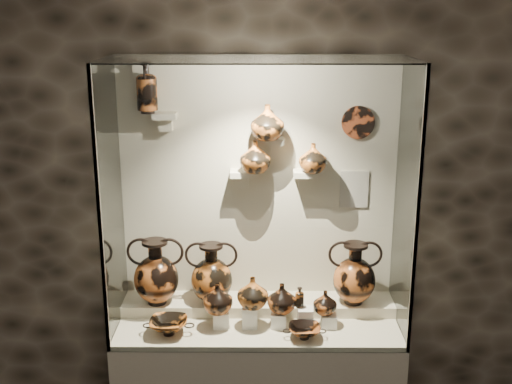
% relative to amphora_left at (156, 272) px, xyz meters
% --- Properties ---
extents(wall_back, '(5.00, 0.02, 3.20)m').
position_rel_amphora_left_xyz_m(wall_back, '(0.63, 0.20, 0.49)').
color(wall_back, black).
rests_on(wall_back, ground).
extents(front_tier, '(1.68, 0.58, 0.03)m').
position_rel_amphora_left_xyz_m(front_tier, '(0.63, -0.12, -0.29)').
color(front_tier, beige).
rests_on(front_tier, plinth).
extents(rear_tier, '(1.70, 0.25, 0.10)m').
position_rel_amphora_left_xyz_m(rear_tier, '(0.63, 0.05, -0.26)').
color(rear_tier, beige).
rests_on(rear_tier, plinth).
extents(back_panel, '(1.70, 0.03, 1.60)m').
position_rel_amphora_left_xyz_m(back_panel, '(0.63, 0.19, 0.49)').
color(back_panel, '#BEB499').
rests_on(back_panel, plinth).
extents(glass_front, '(1.70, 0.01, 1.60)m').
position_rel_amphora_left_xyz_m(glass_front, '(0.63, -0.42, 0.49)').
color(glass_front, white).
rests_on(glass_front, plinth).
extents(glass_left, '(0.01, 0.60, 1.60)m').
position_rel_amphora_left_xyz_m(glass_left, '(-0.22, -0.12, 0.49)').
color(glass_left, white).
rests_on(glass_left, plinth).
extents(glass_right, '(0.01, 0.60, 1.60)m').
position_rel_amphora_left_xyz_m(glass_right, '(1.47, -0.12, 0.49)').
color(glass_right, white).
rests_on(glass_right, plinth).
extents(glass_top, '(1.70, 0.60, 0.01)m').
position_rel_amphora_left_xyz_m(glass_top, '(0.63, -0.12, 1.29)').
color(glass_top, white).
rests_on(glass_top, back_panel).
extents(frame_post_left, '(0.02, 0.02, 1.60)m').
position_rel_amphora_left_xyz_m(frame_post_left, '(-0.21, -0.41, 0.49)').
color(frame_post_left, gray).
rests_on(frame_post_left, plinth).
extents(frame_post_right, '(0.02, 0.02, 1.60)m').
position_rel_amphora_left_xyz_m(frame_post_right, '(1.47, -0.41, 0.49)').
color(frame_post_right, gray).
rests_on(frame_post_right, plinth).
extents(pedestal_a, '(0.09, 0.09, 0.10)m').
position_rel_amphora_left_xyz_m(pedestal_a, '(0.41, -0.17, -0.23)').
color(pedestal_a, silver).
rests_on(pedestal_a, front_tier).
extents(pedestal_b, '(0.09, 0.09, 0.13)m').
position_rel_amphora_left_xyz_m(pedestal_b, '(0.58, -0.17, -0.21)').
color(pedestal_b, silver).
rests_on(pedestal_b, front_tier).
extents(pedestal_c, '(0.09, 0.09, 0.09)m').
position_rel_amphora_left_xyz_m(pedestal_c, '(0.75, -0.17, -0.23)').
color(pedestal_c, silver).
rests_on(pedestal_c, front_tier).
extents(pedestal_d, '(0.09, 0.09, 0.12)m').
position_rel_amphora_left_xyz_m(pedestal_d, '(0.91, -0.17, -0.22)').
color(pedestal_d, silver).
rests_on(pedestal_d, front_tier).
extents(pedestal_e, '(0.09, 0.09, 0.08)m').
position_rel_amphora_left_xyz_m(pedestal_e, '(1.05, -0.17, -0.24)').
color(pedestal_e, silver).
rests_on(pedestal_e, front_tier).
extents(bracket_ul, '(0.14, 0.12, 0.04)m').
position_rel_amphora_left_xyz_m(bracket_ul, '(0.08, 0.12, 0.94)').
color(bracket_ul, '#BEB499').
rests_on(bracket_ul, back_panel).
extents(bracket_ca, '(0.14, 0.12, 0.04)m').
position_rel_amphora_left_xyz_m(bracket_ca, '(0.53, 0.12, 0.59)').
color(bracket_ca, '#BEB499').
rests_on(bracket_ca, back_panel).
extents(bracket_cb, '(0.10, 0.12, 0.04)m').
position_rel_amphora_left_xyz_m(bracket_cb, '(0.73, 0.12, 0.79)').
color(bracket_cb, '#BEB499').
rests_on(bracket_cb, back_panel).
extents(bracket_cc, '(0.14, 0.12, 0.04)m').
position_rel_amphora_left_xyz_m(bracket_cc, '(0.91, 0.12, 0.59)').
color(bracket_cc, '#BEB499').
rests_on(bracket_cc, back_panel).
extents(amphora_left, '(0.41, 0.41, 0.41)m').
position_rel_amphora_left_xyz_m(amphora_left, '(0.00, 0.00, 0.00)').
color(amphora_left, '#A44F1F').
rests_on(amphora_left, rear_tier).
extents(amphora_mid, '(0.39, 0.39, 0.38)m').
position_rel_amphora_left_xyz_m(amphora_mid, '(0.34, 0.01, -0.01)').
color(amphora_mid, '#B05A1F').
rests_on(amphora_mid, rear_tier).
extents(amphora_right, '(0.32, 0.32, 0.39)m').
position_rel_amphora_left_xyz_m(amphora_right, '(1.22, 0.01, -0.01)').
color(amphora_right, '#A44F1F').
rests_on(amphora_right, rear_tier).
extents(jug_a, '(0.20, 0.20, 0.18)m').
position_rel_amphora_left_xyz_m(jug_a, '(0.39, -0.19, -0.08)').
color(jug_a, '#A44F1F').
rests_on(jug_a, pedestal_a).
extents(jug_b, '(0.23, 0.23, 0.19)m').
position_rel_amphora_left_xyz_m(jug_b, '(0.59, -0.18, -0.05)').
color(jug_b, '#B05A1F').
rests_on(jug_b, pedestal_b).
extents(jug_c, '(0.23, 0.23, 0.18)m').
position_rel_amphora_left_xyz_m(jug_c, '(0.77, -0.16, -0.10)').
color(jug_c, '#A44F1F').
rests_on(jug_c, pedestal_c).
extents(jug_e, '(0.18, 0.18, 0.15)m').
position_rel_amphora_left_xyz_m(jug_e, '(1.02, -0.16, -0.12)').
color(jug_e, '#A44F1F').
rests_on(jug_e, pedestal_e).
extents(lekythos_small, '(0.06, 0.06, 0.14)m').
position_rel_amphora_left_xyz_m(lekythos_small, '(0.87, -0.16, -0.08)').
color(lekythos_small, '#B05A1F').
rests_on(lekythos_small, pedestal_d).
extents(kylix_left, '(0.32, 0.29, 0.11)m').
position_rel_amphora_left_xyz_m(kylix_left, '(0.11, -0.27, -0.22)').
color(kylix_left, '#B05A1F').
rests_on(kylix_left, front_tier).
extents(kylix_right, '(0.25, 0.22, 0.09)m').
position_rel_amphora_left_xyz_m(kylix_right, '(0.89, -0.31, -0.23)').
color(kylix_right, '#A44F1F').
rests_on(kylix_right, front_tier).
extents(lekythos_tall, '(0.16, 0.16, 0.33)m').
position_rel_amphora_left_xyz_m(lekythos_tall, '(-0.02, 0.10, 1.13)').
color(lekythos_tall, '#A44F1F').
rests_on(lekythos_tall, bracket_ul).
extents(ovoid_vase_a, '(0.21, 0.21, 0.19)m').
position_rel_amphora_left_xyz_m(ovoid_vase_a, '(0.61, 0.07, 0.71)').
color(ovoid_vase_a, '#B05A1F').
rests_on(ovoid_vase_a, bracket_ca).
extents(ovoid_vase_b, '(0.26, 0.26, 0.21)m').
position_rel_amphora_left_xyz_m(ovoid_vase_b, '(0.68, 0.07, 0.91)').
color(ovoid_vase_b, '#B05A1F').
rests_on(ovoid_vase_b, bracket_cb).
extents(ovoid_vase_c, '(0.17, 0.17, 0.18)m').
position_rel_amphora_left_xyz_m(ovoid_vase_c, '(0.95, 0.08, 0.70)').
color(ovoid_vase_c, '#B05A1F').
rests_on(ovoid_vase_c, bracket_cc).
extents(wall_plate, '(0.20, 0.02, 0.20)m').
position_rel_amphora_left_xyz_m(wall_plate, '(1.22, 0.16, 0.90)').
color(wall_plate, '#A84521').
rests_on(wall_plate, back_panel).
extents(info_placard, '(0.17, 0.01, 0.23)m').
position_rel_amphora_left_xyz_m(info_placard, '(1.22, 0.17, 0.48)').
color(info_placard, beige).
rests_on(info_placard, back_panel).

